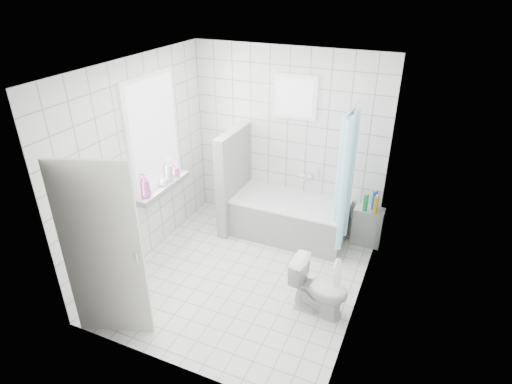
% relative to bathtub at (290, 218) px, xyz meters
% --- Properties ---
extents(ground, '(3.00, 3.00, 0.00)m').
position_rel_bathtub_xyz_m(ground, '(-0.21, -1.12, -0.29)').
color(ground, white).
rests_on(ground, ground).
extents(ceiling, '(3.00, 3.00, 0.00)m').
position_rel_bathtub_xyz_m(ceiling, '(-0.21, -1.12, 2.31)').
color(ceiling, white).
rests_on(ceiling, ground).
extents(wall_back, '(2.80, 0.02, 2.60)m').
position_rel_bathtub_xyz_m(wall_back, '(-0.21, 0.38, 1.01)').
color(wall_back, white).
rests_on(wall_back, ground).
extents(wall_front, '(2.80, 0.02, 2.60)m').
position_rel_bathtub_xyz_m(wall_front, '(-0.21, -2.62, 1.01)').
color(wall_front, white).
rests_on(wall_front, ground).
extents(wall_left, '(0.02, 3.00, 2.60)m').
position_rel_bathtub_xyz_m(wall_left, '(-1.61, -1.12, 1.01)').
color(wall_left, white).
rests_on(wall_left, ground).
extents(wall_right, '(0.02, 3.00, 2.60)m').
position_rel_bathtub_xyz_m(wall_right, '(1.19, -1.12, 1.01)').
color(wall_right, white).
rests_on(wall_right, ground).
extents(window_left, '(0.01, 0.90, 1.40)m').
position_rel_bathtub_xyz_m(window_left, '(-1.57, -0.82, 1.31)').
color(window_left, white).
rests_on(window_left, wall_left).
extents(window_back, '(0.50, 0.01, 0.50)m').
position_rel_bathtub_xyz_m(window_back, '(-0.11, 0.33, 1.66)').
color(window_back, white).
rests_on(window_back, wall_back).
extents(window_sill, '(0.18, 1.02, 0.08)m').
position_rel_bathtub_xyz_m(window_sill, '(-1.52, -0.82, 0.57)').
color(window_sill, white).
rests_on(window_sill, wall_left).
extents(door, '(0.76, 0.32, 2.00)m').
position_rel_bathtub_xyz_m(door, '(-1.09, -2.47, 0.71)').
color(door, silver).
rests_on(door, ground).
extents(bathtub, '(1.60, 0.77, 0.58)m').
position_rel_bathtub_xyz_m(bathtub, '(0.00, 0.00, 0.00)').
color(bathtub, white).
rests_on(bathtub, ground).
extents(partition_wall, '(0.15, 0.85, 1.50)m').
position_rel_bathtub_xyz_m(partition_wall, '(-0.86, -0.05, 0.46)').
color(partition_wall, white).
rests_on(partition_wall, ground).
extents(tiled_ledge, '(0.40, 0.24, 0.55)m').
position_rel_bathtub_xyz_m(tiled_ledge, '(1.06, 0.25, -0.02)').
color(tiled_ledge, white).
rests_on(tiled_ledge, ground).
extents(toilet, '(0.66, 0.40, 0.65)m').
position_rel_bathtub_xyz_m(toilet, '(0.82, -1.32, 0.04)').
color(toilet, white).
rests_on(toilet, ground).
extents(curtain_rod, '(0.02, 0.80, 0.02)m').
position_rel_bathtub_xyz_m(curtain_rod, '(0.74, -0.02, 1.71)').
color(curtain_rod, silver).
rests_on(curtain_rod, wall_back).
extents(shower_curtain, '(0.14, 0.48, 1.78)m').
position_rel_bathtub_xyz_m(shower_curtain, '(0.74, -0.16, 0.81)').
color(shower_curtain, '#56EEFF').
rests_on(shower_curtain, curtain_rod).
extents(tub_faucet, '(0.18, 0.06, 0.06)m').
position_rel_bathtub_xyz_m(tub_faucet, '(0.10, 0.33, 0.56)').
color(tub_faucet, silver).
rests_on(tub_faucet, wall_back).
extents(sill_bottles, '(0.18, 0.79, 0.33)m').
position_rel_bathtub_xyz_m(sill_bottles, '(-1.51, -0.89, 0.75)').
color(sill_bottles, silver).
rests_on(sill_bottles, window_sill).
extents(ledge_bottles, '(0.20, 0.19, 0.27)m').
position_rel_bathtub_xyz_m(ledge_bottles, '(1.08, 0.21, 0.39)').
color(ledge_bottles, gold).
rests_on(ledge_bottles, tiled_ledge).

